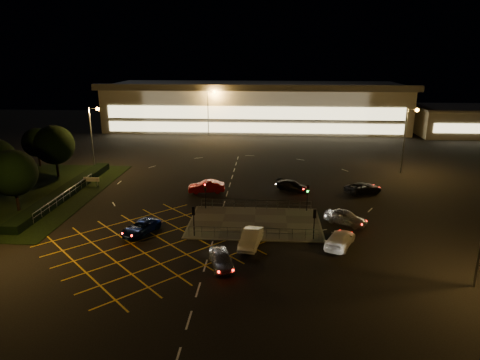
# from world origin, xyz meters

# --- Properties ---
(ground) EXTENTS (180.00, 180.00, 0.00)m
(ground) POSITION_xyz_m (0.00, 0.00, 0.00)
(ground) COLOR black
(ground) RESTS_ON ground
(pedestrian_island) EXTENTS (14.00, 9.00, 0.12)m
(pedestrian_island) POSITION_xyz_m (2.00, -2.00, 0.06)
(pedestrian_island) COLOR #4C4944
(pedestrian_island) RESTS_ON ground
(grass_verge) EXTENTS (18.00, 30.00, 0.08)m
(grass_verge) POSITION_xyz_m (-28.00, 6.00, 0.04)
(grass_verge) COLOR black
(grass_verge) RESTS_ON ground
(hedge) EXTENTS (2.00, 26.00, 1.00)m
(hedge) POSITION_xyz_m (-23.00, 6.00, 0.50)
(hedge) COLOR black
(hedge) RESTS_ON ground
(supermarket) EXTENTS (72.00, 26.50, 10.50)m
(supermarket) POSITION_xyz_m (0.00, 61.95, 5.31)
(supermarket) COLOR beige
(supermarket) RESTS_ON ground
(retail_unit_a) EXTENTS (18.80, 14.80, 6.35)m
(retail_unit_a) POSITION_xyz_m (46.00, 53.97, 3.21)
(retail_unit_a) COLOR beige
(retail_unit_a) RESTS_ON ground
(streetlight_nw) EXTENTS (1.78, 0.56, 10.03)m
(streetlight_nw) POSITION_xyz_m (-23.56, 18.00, 6.56)
(streetlight_nw) COLOR slate
(streetlight_nw) RESTS_ON ground
(streetlight_ne) EXTENTS (1.78, 0.56, 10.03)m
(streetlight_ne) POSITION_xyz_m (24.44, 20.00, 6.56)
(streetlight_ne) COLOR slate
(streetlight_ne) RESTS_ON ground
(streetlight_far_left) EXTENTS (1.78, 0.56, 10.03)m
(streetlight_far_left) POSITION_xyz_m (-9.56, 48.00, 6.56)
(streetlight_far_left) COLOR slate
(streetlight_far_left) RESTS_ON ground
(streetlight_far_right) EXTENTS (1.78, 0.56, 10.03)m
(streetlight_far_right) POSITION_xyz_m (30.44, 50.00, 6.56)
(streetlight_far_right) COLOR slate
(streetlight_far_right) RESTS_ON ground
(signal_sw) EXTENTS (0.28, 0.30, 3.15)m
(signal_sw) POSITION_xyz_m (-4.00, -5.99, 2.37)
(signal_sw) COLOR black
(signal_sw) RESTS_ON pedestrian_island
(signal_se) EXTENTS (0.28, 0.30, 3.15)m
(signal_se) POSITION_xyz_m (8.00, -5.99, 2.37)
(signal_se) COLOR black
(signal_se) RESTS_ON pedestrian_island
(signal_nw) EXTENTS (0.28, 0.30, 3.15)m
(signal_nw) POSITION_xyz_m (-4.00, 1.99, 2.37)
(signal_nw) COLOR black
(signal_nw) RESTS_ON pedestrian_island
(signal_ne) EXTENTS (0.28, 0.30, 3.15)m
(signal_ne) POSITION_xyz_m (8.00, 1.99, 2.37)
(signal_ne) COLOR black
(signal_ne) RESTS_ON pedestrian_island
(tree_c) EXTENTS (5.76, 5.76, 7.84)m
(tree_c) POSITION_xyz_m (-28.00, 14.00, 4.95)
(tree_c) COLOR black
(tree_c) RESTS_ON ground
(tree_d) EXTENTS (4.68, 4.68, 6.37)m
(tree_d) POSITION_xyz_m (-34.00, 20.00, 4.02)
(tree_d) COLOR black
(tree_d) RESTS_ON ground
(tree_e) EXTENTS (5.40, 5.40, 7.35)m
(tree_e) POSITION_xyz_m (-26.00, 0.00, 4.64)
(tree_e) COLOR black
(tree_e) RESTS_ON ground
(car_near_silver) EXTENTS (2.97, 4.73, 1.50)m
(car_near_silver) POSITION_xyz_m (-0.57, -12.12, 0.75)
(car_near_silver) COLOR #ABACB2
(car_near_silver) RESTS_ON ground
(car_queue_white) EXTENTS (2.41, 4.89, 1.54)m
(car_queue_white) POSITION_xyz_m (1.83, -7.70, 0.77)
(car_queue_white) COLOR white
(car_queue_white) RESTS_ON ground
(car_left_blue) EXTENTS (3.80, 5.17, 1.31)m
(car_left_blue) POSITION_xyz_m (-9.68, -5.50, 0.65)
(car_left_blue) COLOR #0C1A4B
(car_left_blue) RESTS_ON ground
(car_far_dkgrey) EXTENTS (4.75, 3.91, 1.30)m
(car_far_dkgrey) POSITION_xyz_m (6.63, 10.08, 0.65)
(car_far_dkgrey) COLOR black
(car_far_dkgrey) RESTS_ON ground
(car_right_silver) EXTENTS (4.88, 4.15, 1.58)m
(car_right_silver) POSITION_xyz_m (11.87, -1.57, 0.79)
(car_right_silver) COLOR silver
(car_right_silver) RESTS_ON ground
(car_circ_red) EXTENTS (5.01, 2.40, 1.59)m
(car_circ_red) POSITION_xyz_m (-4.80, 8.42, 0.79)
(car_circ_red) COLOR maroon
(car_circ_red) RESTS_ON ground
(car_east_grey) EXTENTS (5.48, 4.10, 1.38)m
(car_east_grey) POSITION_xyz_m (16.05, 9.52, 0.69)
(car_east_grey) COLOR black
(car_east_grey) RESTS_ON ground
(car_approach_white) EXTENTS (3.99, 5.50, 1.48)m
(car_approach_white) POSITION_xyz_m (10.39, -7.23, 0.74)
(car_approach_white) COLOR silver
(car_approach_white) RESTS_ON ground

